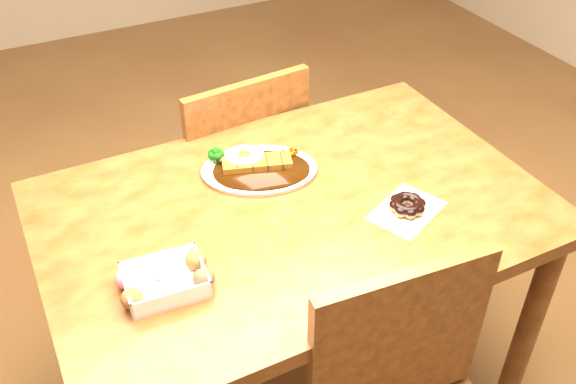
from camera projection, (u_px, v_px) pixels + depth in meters
name	position (u px, v px, depth m)	size (l,w,h in m)	color
table	(294.00, 235.00, 1.61)	(1.20, 0.80, 0.75)	#44280D
chair_far	(233.00, 174.00, 2.11)	(0.46, 0.46, 0.87)	#44280D
katsu_curry_plate	(257.00, 167.00, 1.65)	(0.35, 0.30, 0.06)	white
donut_box	(165.00, 279.00, 1.32)	(0.20, 0.14, 0.05)	white
pon_de_ring	(407.00, 205.00, 1.52)	(0.21, 0.19, 0.03)	silver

